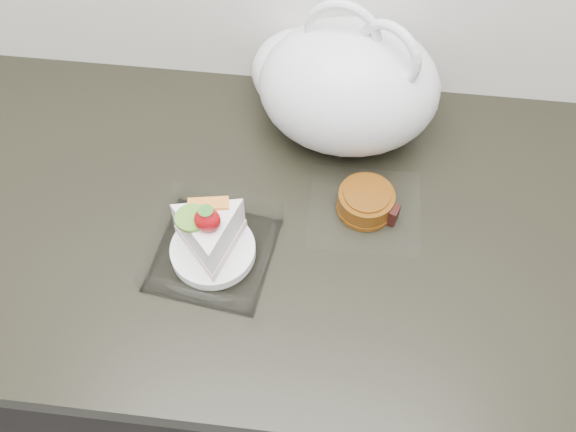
# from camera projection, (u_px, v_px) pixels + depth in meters

# --- Properties ---
(counter) EXTENTS (2.04, 0.64, 0.90)m
(counter) POSITION_uv_depth(u_px,v_px,m) (275.00, 338.00, 1.36)
(counter) COLOR black
(counter) RESTS_ON ground
(cake_tray) EXTENTS (0.19, 0.19, 0.13)m
(cake_tray) POSITION_uv_depth(u_px,v_px,m) (211.00, 242.00, 0.92)
(cake_tray) COLOR white
(cake_tray) RESTS_ON counter
(mooncake_wrap) EXTENTS (0.18, 0.17, 0.04)m
(mooncake_wrap) POSITION_uv_depth(u_px,v_px,m) (366.00, 203.00, 0.99)
(mooncake_wrap) COLOR white
(mooncake_wrap) RESTS_ON counter
(plastic_bag) EXTENTS (0.36, 0.31, 0.26)m
(plastic_bag) POSITION_uv_depth(u_px,v_px,m) (339.00, 84.00, 1.01)
(plastic_bag) COLOR white
(plastic_bag) RESTS_ON counter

